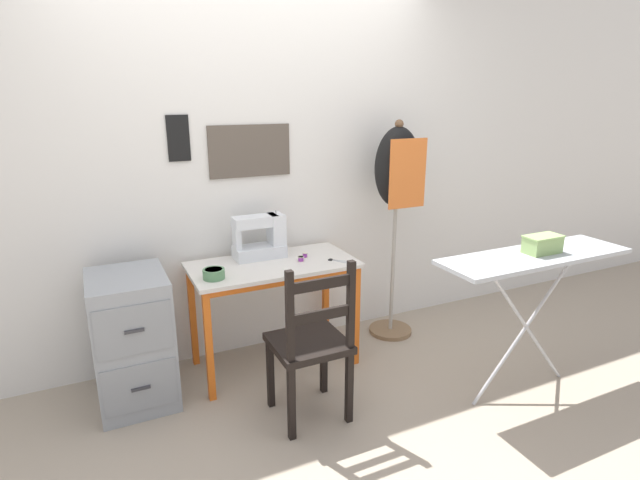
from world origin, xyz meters
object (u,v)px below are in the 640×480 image
sewing_machine (262,238)px  scissors (335,260)px  wooden_chair (311,345)px  fabric_bowl (214,274)px  ironing_board (534,262)px  thread_spool_mid_table (305,255)px  thread_spool_near_machine (301,259)px  storage_box (542,244)px  dress_form (397,179)px  filing_cabinet (133,339)px

sewing_machine → scissors: bearing=-34.7°
sewing_machine → wooden_chair: sewing_machine is taller
fabric_bowl → wooden_chair: wooden_chair is taller
sewing_machine → ironing_board: size_ratio=0.29×
ironing_board → thread_spool_mid_table: bearing=136.5°
thread_spool_near_machine → scissors: bearing=-22.2°
fabric_bowl → scissors: fabric_bowl is taller
wooden_chair → storage_box: bearing=-13.1°
sewing_machine → wooden_chair: (-0.00, -0.78, -0.40)m
fabric_bowl → dress_form: dress_form is taller
storage_box → wooden_chair: bearing=166.9°
thread_spool_mid_table → wooden_chair: bearing=-111.2°
thread_spool_mid_table → filing_cabinet: 1.16m
sewing_machine → filing_cabinet: sewing_machine is taller
storage_box → scissors: bearing=138.5°
wooden_chair → fabric_bowl: bearing=126.8°
filing_cabinet → wooden_chair: bearing=-34.9°
thread_spool_mid_table → ironing_board: bearing=-43.5°
fabric_bowl → wooden_chair: bearing=-53.2°
filing_cabinet → thread_spool_near_machine: bearing=-0.8°
sewing_machine → fabric_bowl: 0.48m
thread_spool_near_machine → dress_form: 0.90m
wooden_chair → dress_form: bearing=35.0°
thread_spool_near_machine → thread_spool_mid_table: bearing=48.4°
fabric_bowl → filing_cabinet: bearing=170.1°
sewing_machine → dress_form: (0.97, -0.09, 0.33)m
wooden_chair → sewing_machine: bearing=89.8°
thread_spool_mid_table → dress_form: (0.72, 0.04, 0.44)m
thread_spool_mid_table → filing_cabinet: size_ratio=0.05×
filing_cabinet → fabric_bowl: bearing=-9.9°
wooden_chair → thread_spool_mid_table: bearing=68.8°
fabric_bowl → storage_box: size_ratio=0.57×
sewing_machine → storage_box: bearing=-39.6°
fabric_bowl → thread_spool_near_machine: bearing=6.6°
thread_spool_near_machine → storage_box: (1.12, -0.89, 0.20)m
fabric_bowl → wooden_chair: 0.71m
thread_spool_near_machine → wooden_chair: bearing=-108.5°
scissors → storage_box: 1.23m
sewing_machine → filing_cabinet: (-0.86, -0.18, -0.46)m
fabric_bowl → scissors: bearing=-1.2°
fabric_bowl → ironing_board: bearing=-26.7°
wooden_chair → scissors: bearing=51.2°
sewing_machine → filing_cabinet: bearing=-168.4°
sewing_machine → storage_box: size_ratio=1.57×
filing_cabinet → scissors: bearing=-4.5°
fabric_bowl → sewing_machine: bearing=33.9°
sewing_machine → storage_box: sewing_machine is taller
thread_spool_near_machine → filing_cabinet: size_ratio=0.05×
scissors → wooden_chair: bearing=-128.8°
wooden_chair → filing_cabinet: 1.05m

